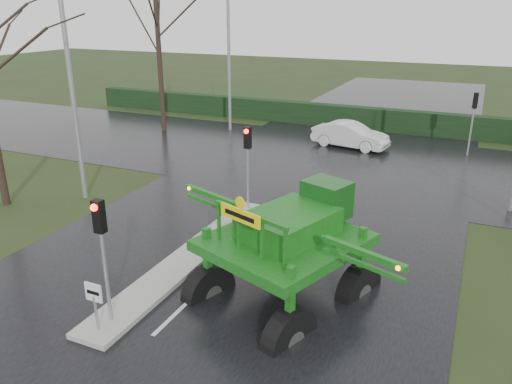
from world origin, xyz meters
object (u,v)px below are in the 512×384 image
at_px(keep_left_sign, 94,299).
at_px(traffic_signal_mid, 248,150).
at_px(white_sedan, 349,147).
at_px(traffic_signal_far, 474,110).
at_px(street_light_left_near, 74,57).
at_px(crop_sprayer, 212,227).
at_px(street_light_left_far, 233,38).
at_px(traffic_signal_near, 101,236).

distance_m(keep_left_sign, traffic_signal_mid, 9.12).
bearing_deg(white_sedan, traffic_signal_far, -71.09).
relative_size(keep_left_sign, traffic_signal_far, 0.38).
xyz_separation_m(traffic_signal_mid, traffic_signal_far, (7.80, 12.52, 0.00)).
relative_size(street_light_left_near, white_sedan, 2.23).
distance_m(keep_left_sign, crop_sprayer, 3.65).
bearing_deg(crop_sprayer, street_light_left_far, 134.99).
height_order(street_light_left_near, crop_sprayer, street_light_left_near).
height_order(keep_left_sign, crop_sprayer, crop_sprayer).
height_order(keep_left_sign, street_light_left_far, street_light_left_far).
xyz_separation_m(keep_left_sign, street_light_left_far, (-6.89, 21.50, 4.93)).
bearing_deg(street_light_left_far, crop_sprayer, -65.10).
bearing_deg(traffic_signal_near, traffic_signal_mid, 90.00).
xyz_separation_m(keep_left_sign, traffic_signal_mid, (0.00, 8.99, 1.53)).
bearing_deg(crop_sprayer, traffic_signal_near, -102.24).
xyz_separation_m(traffic_signal_mid, street_light_left_near, (-6.89, -1.49, 3.40)).
height_order(street_light_left_far, crop_sprayer, street_light_left_far).
distance_m(traffic_signal_far, crop_sprayer, 19.42).
bearing_deg(street_light_left_near, traffic_signal_mid, 12.21).
bearing_deg(traffic_signal_near, street_light_left_far, 108.17).
height_order(traffic_signal_far, white_sedan, traffic_signal_far).
bearing_deg(street_light_left_far, traffic_signal_far, 0.03).
distance_m(traffic_signal_mid, street_light_left_far, 14.68).
height_order(traffic_signal_near, street_light_left_near, street_light_left_near).
height_order(traffic_signal_far, crop_sprayer, crop_sprayer).
bearing_deg(street_light_left_far, white_sedan, -7.43).
bearing_deg(keep_left_sign, street_light_left_far, 107.78).
bearing_deg(traffic_signal_mid, white_sedan, 83.44).
xyz_separation_m(street_light_left_near, crop_sprayer, (8.54, -4.40, -3.93)).
xyz_separation_m(traffic_signal_near, traffic_signal_far, (7.80, 21.02, 0.00)).
distance_m(traffic_signal_near, street_light_left_far, 22.37).
height_order(traffic_signal_mid, crop_sprayer, crop_sprayer).
bearing_deg(traffic_signal_mid, street_light_left_near, -167.79).
relative_size(traffic_signal_far, street_light_left_near, 0.35).
height_order(street_light_left_near, white_sedan, street_light_left_near).
xyz_separation_m(street_light_left_near, white_sedan, (8.21, 12.93, -5.99)).
distance_m(traffic_signal_near, street_light_left_near, 10.40).
distance_m(crop_sprayer, white_sedan, 17.46).
relative_size(traffic_signal_near, white_sedan, 0.79).
xyz_separation_m(keep_left_sign, traffic_signal_near, (0.00, 0.49, 1.53)).
bearing_deg(traffic_signal_far, crop_sprayer, 71.53).
height_order(street_light_left_near, street_light_left_far, same).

